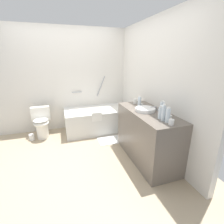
{
  "coord_description": "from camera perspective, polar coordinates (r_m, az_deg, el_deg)",
  "views": [
    {
      "loc": [
        -0.19,
        -2.74,
        1.74
      ],
      "look_at": [
        0.74,
        0.08,
        0.75
      ],
      "focal_mm": 26.15,
      "sensor_mm": 36.0,
      "label": 1
    }
  ],
  "objects": [
    {
      "name": "water_bottle_2",
      "position": [
        2.56,
        17.05,
        0.89
      ],
      "size": [
        0.07,
        0.07,
        0.25
      ],
      "color": "silver",
      "rests_on": "vanity_counter"
    },
    {
      "name": "ground_plane",
      "position": [
        3.25,
        -12.42,
        -14.37
      ],
      "size": [
        3.97,
        3.97,
        0.0
      ],
      "primitive_type": "plane",
      "color": "tan"
    },
    {
      "name": "water_bottle_4",
      "position": [
        3.04,
        9.57,
        3.64
      ],
      "size": [
        0.06,
        0.06,
        0.19
      ],
      "color": "silver",
      "rests_on": "vanity_counter"
    },
    {
      "name": "drinking_glass_2",
      "position": [
        2.31,
        20.03,
        -3.33
      ],
      "size": [
        0.07,
        0.07,
        0.08
      ],
      "primitive_type": "cylinder",
      "color": "white",
      "rests_on": "vanity_counter"
    },
    {
      "name": "water_bottle_0",
      "position": [
        2.48,
        16.64,
        -0.24
      ],
      "size": [
        0.07,
        0.07,
        0.2
      ],
      "color": "silver",
      "rests_on": "vanity_counter"
    },
    {
      "name": "wall_back_tiled",
      "position": [
        4.2,
        -15.74,
        10.61
      ],
      "size": [
        3.37,
        0.1,
        2.43
      ],
      "primitive_type": "cube",
      "color": "silver",
      "rests_on": "ground_plane"
    },
    {
      "name": "wall_right_mirror",
      "position": [
        3.28,
        13.91,
        8.74
      ],
      "size": [
        0.1,
        3.14,
        2.43
      ],
      "primitive_type": "cube",
      "color": "silver",
      "rests_on": "ground_plane"
    },
    {
      "name": "water_bottle_1",
      "position": [
        2.4,
        17.57,
        -0.34
      ],
      "size": [
        0.06,
        0.06,
        0.25
      ],
      "color": "silver",
      "rests_on": "vanity_counter"
    },
    {
      "name": "bath_mat",
      "position": [
        3.67,
        -0.08,
        -9.7
      ],
      "size": [
        0.6,
        0.38,
        0.01
      ],
      "primitive_type": "cube",
      "color": "white",
      "rests_on": "ground_plane"
    },
    {
      "name": "toilet",
      "position": [
        4.0,
        -23.45,
        -3.3
      ],
      "size": [
        0.4,
        0.49,
        0.7
      ],
      "rotation": [
        0.0,
        0.0,
        -1.53
      ],
      "color": "white",
      "rests_on": "ground_plane"
    },
    {
      "name": "toilet_paper_roll",
      "position": [
        4.07,
        -26.24,
        -7.87
      ],
      "size": [
        0.11,
        0.11,
        0.13
      ],
      "primitive_type": "cylinder",
      "color": "white",
      "rests_on": "ground_plane"
    },
    {
      "name": "bathtub",
      "position": [
        4.07,
        -4.97,
        -2.41
      ],
      "size": [
        1.57,
        0.8,
        1.3
      ],
      "color": "silver",
      "rests_on": "ground_plane"
    },
    {
      "name": "drinking_glass_0",
      "position": [
        2.45,
        19.32,
        -1.93
      ],
      "size": [
        0.07,
        0.07,
        0.08
      ],
      "primitive_type": "cylinder",
      "color": "white",
      "rests_on": "vanity_counter"
    },
    {
      "name": "vanity_counter",
      "position": [
        2.95,
        12.06,
        -8.02
      ],
      "size": [
        0.57,
        1.37,
        0.89
      ],
      "primitive_type": "cube",
      "color": "#6B6056",
      "rests_on": "ground_plane"
    },
    {
      "name": "soap_dish",
      "position": [
        3.16,
        9.88,
        2.71
      ],
      "size": [
        0.09,
        0.06,
        0.02
      ],
      "primitive_type": "cube",
      "color": "white",
      "rests_on": "vanity_counter"
    },
    {
      "name": "drinking_glass_1",
      "position": [
        3.22,
        8.15,
        3.72
      ],
      "size": [
        0.08,
        0.08,
        0.09
      ],
      "primitive_type": "cylinder",
      "color": "white",
      "rests_on": "vanity_counter"
    },
    {
      "name": "water_bottle_3",
      "position": [
        2.36,
        18.95,
        -1.13
      ],
      "size": [
        0.07,
        0.07,
        0.22
      ],
      "color": "silver",
      "rests_on": "vanity_counter"
    },
    {
      "name": "sink_basin",
      "position": [
        2.79,
        11.54,
        0.89
      ],
      "size": [
        0.33,
        0.33,
        0.05
      ],
      "primitive_type": "cylinder",
      "color": "white",
      "rests_on": "vanity_counter"
    },
    {
      "name": "sink_faucet",
      "position": [
        2.89,
        14.91,
        1.28
      ],
      "size": [
        0.12,
        0.15,
        0.07
      ],
      "color": "#AAAAAF",
      "rests_on": "vanity_counter"
    }
  ]
}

